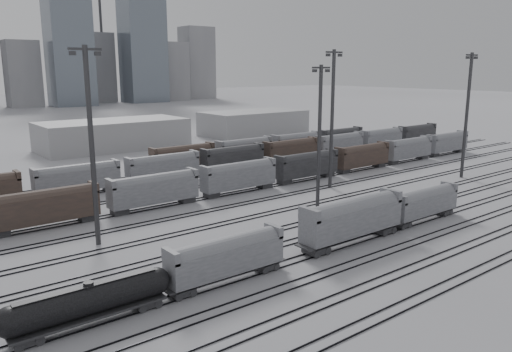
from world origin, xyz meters
TOP-DOWN VIEW (x-y plane):
  - ground at (0.00, 0.00)m, footprint 900.00×900.00m
  - tracks at (0.00, 17.50)m, footprint 220.00×71.50m
  - tank_car_b at (-30.74, 1.00)m, footprint 15.55×2.59m
  - hopper_car_a at (-16.13, 1.00)m, footprint 13.65×2.71m
  - hopper_car_b at (3.64, 1.00)m, footprint 16.21×3.22m
  - hopper_car_c at (19.55, 1.00)m, footprint 13.34×2.65m
  - light_mast_b at (-22.60, 20.80)m, footprint 4.01×0.64m
  - light_mast_c at (11.28, 14.99)m, footprint 3.65×0.58m
  - light_mast_d at (23.96, 24.41)m, footprint 4.10×0.66m
  - light_mast_e at (52.20, 13.87)m, footprint 4.06×0.65m
  - bg_string_near at (8.00, 32.00)m, footprint 151.00×3.00m
  - bg_string_mid at (18.00, 48.00)m, footprint 151.00×3.00m
  - bg_string_far at (35.50, 56.00)m, footprint 66.00×3.00m
  - warehouse_mid at (10.00, 95.00)m, footprint 40.00×18.00m
  - warehouse_right at (60.00, 95.00)m, footprint 35.00×18.00m
  - crane_right at (91.26, 305.00)m, footprint 42.00×1.80m

SIDE VIEW (x-z plane):
  - ground at x=0.00m, z-range 0.00..0.00m
  - tracks at x=0.00m, z-range 0.00..0.16m
  - tank_car_b at x=-30.74m, z-range 0.30..4.14m
  - bg_string_far at x=35.50m, z-range 0.00..5.60m
  - bg_string_near at x=8.00m, z-range 0.00..5.60m
  - bg_string_mid at x=18.00m, z-range 0.00..5.60m
  - hopper_car_c at x=19.55m, z-range 0.56..5.33m
  - hopper_car_a at x=-16.13m, z-range 0.58..5.45m
  - hopper_car_b at x=3.64m, z-range 0.68..6.48m
  - warehouse_mid at x=10.00m, z-range 0.00..8.00m
  - warehouse_right at x=60.00m, z-range 0.00..8.00m
  - light_mast_c at x=11.28m, z-range 0.70..23.54m
  - light_mast_b at x=-22.60m, z-range 0.76..25.80m
  - light_mast_e at x=52.20m, z-range 0.77..26.14m
  - light_mast_d at x=23.96m, z-range 0.78..26.42m
  - crane_right at x=91.26m, z-range 7.39..107.39m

